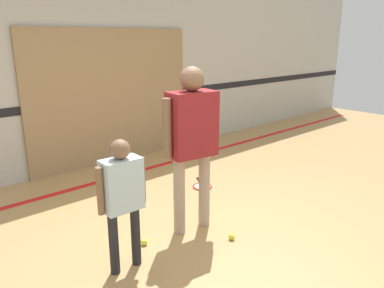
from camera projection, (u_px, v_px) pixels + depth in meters
name	position (u px, v px, depth m)	size (l,w,h in m)	color
ground_plane	(192.00, 236.00, 3.90)	(16.00, 16.00, 0.00)	tan
wall_back	(65.00, 66.00, 5.45)	(16.00, 0.07, 3.20)	beige
wall_panel	(114.00, 97.00, 6.02)	(2.89, 0.05, 2.14)	#9E7F56
floor_stripe	(98.00, 182.00, 5.34)	(14.40, 0.10, 0.01)	red
person_instructor	(192.00, 133.00, 3.77)	(0.65, 0.34, 1.73)	tan
person_student_left	(122.00, 191.00, 3.16)	(0.46, 0.20, 1.20)	#232328
racket_spare_on_floor	(202.00, 186.00, 5.19)	(0.37, 0.48, 0.03)	red
tennis_ball_near_instructor	(232.00, 237.00, 3.82)	(0.07, 0.07, 0.07)	#CCE038
tennis_ball_by_spare_racket	(203.00, 178.00, 5.43)	(0.07, 0.07, 0.07)	#CCE038
tennis_ball_stray_left	(144.00, 242.00, 3.73)	(0.07, 0.07, 0.07)	#CCE038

